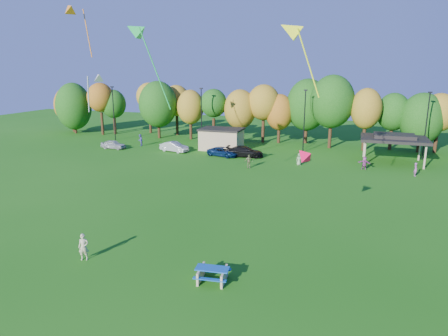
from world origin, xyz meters
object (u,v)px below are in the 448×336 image
(picnic_table, at_px, (212,273))
(car_d, at_px, (245,152))
(kite_flyer, at_px, (84,247))
(car_a, at_px, (113,144))
(car_c, at_px, (223,152))
(car_b, at_px, (174,147))

(picnic_table, distance_m, car_d, 33.67)
(kite_flyer, relative_size, car_a, 0.46)
(car_c, bearing_deg, car_a, 105.70)
(picnic_table, height_order, car_a, car_a)
(picnic_table, xyz_separation_m, car_a, (-27.92, 32.03, 0.18))
(kite_flyer, distance_m, car_d, 33.05)
(picnic_table, bearing_deg, car_a, 124.74)
(car_b, height_order, car_d, car_d)
(car_a, relative_size, car_d, 0.76)
(car_b, xyz_separation_m, car_d, (10.88, -0.08, 0.01))
(car_c, bearing_deg, car_d, -64.01)
(car_c, bearing_deg, car_b, 99.99)
(kite_flyer, xyz_separation_m, car_b, (-9.30, 33.09, -0.16))
(car_b, xyz_separation_m, car_c, (7.89, -0.67, -0.09))
(picnic_table, relative_size, car_c, 0.46)
(car_d, bearing_deg, picnic_table, -174.10)
(kite_flyer, height_order, car_b, kite_flyer)
(picnic_table, bearing_deg, car_c, 101.20)
(car_a, height_order, car_c, car_a)
(car_b, bearing_deg, kite_flyer, -151.23)
(picnic_table, distance_m, car_b, 37.61)
(kite_flyer, relative_size, car_b, 0.40)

